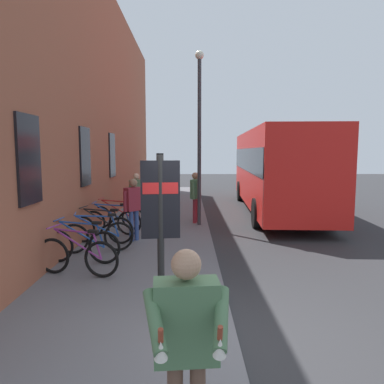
{
  "coord_description": "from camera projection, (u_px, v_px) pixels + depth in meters",
  "views": [
    {
      "loc": [
        -4.48,
        0.64,
        2.55
      ],
      "look_at": [
        4.32,
        0.56,
        1.56
      ],
      "focal_mm": 33.93,
      "sensor_mm": 36.0,
      "label": 1
    }
  ],
  "objects": [
    {
      "name": "city_bus",
      "position": [
        276.0,
        166.0,
        15.16
      ],
      "size": [
        10.63,
        3.13,
        3.35
      ],
      "color": "red",
      "rests_on": "ground"
    },
    {
      "name": "tourist_with_hotdogs",
      "position": [
        187.0,
        335.0,
        2.72
      ],
      "size": [
        0.61,
        0.66,
        1.71
      ],
      "color": "brown",
      "rests_on": "sidewalk_pavement"
    },
    {
      "name": "sidewalk_pavement",
      "position": [
        157.0,
        223.0,
        12.67
      ],
      "size": [
        24.0,
        3.5,
        0.12
      ],
      "primitive_type": "cube",
      "color": "slate",
      "rests_on": "ground"
    },
    {
      "name": "bicycle_nearest_sign",
      "position": [
        112.0,
        222.0,
        10.5
      ],
      "size": [
        0.48,
        1.77,
        0.97
      ],
      "color": "black",
      "rests_on": "sidewalk_pavement"
    },
    {
      "name": "transit_info_sign",
      "position": [
        160.0,
        210.0,
        5.11
      ],
      "size": [
        0.15,
        0.56,
        2.4
      ],
      "color": "black",
      "rests_on": "sidewalk_pavement"
    },
    {
      "name": "bicycle_mid_rack",
      "position": [
        97.0,
        236.0,
        8.72
      ],
      "size": [
        0.57,
        1.74,
        0.97
      ],
      "color": "black",
      "rests_on": "sidewalk_pavement"
    },
    {
      "name": "bicycle_far_end",
      "position": [
        102.0,
        229.0,
        9.58
      ],
      "size": [
        0.48,
        1.76,
        0.97
      ],
      "color": "black",
      "rests_on": "sidewalk_pavement"
    },
    {
      "name": "station_facade",
      "position": [
        102.0,
        105.0,
        13.17
      ],
      "size": [
        22.0,
        0.65,
        8.47
      ],
      "color": "#9E563D",
      "rests_on": "ground"
    },
    {
      "name": "pedestrian_crossing_street",
      "position": [
        195.0,
        192.0,
        12.28
      ],
      "size": [
        0.63,
        0.36,
        1.72
      ],
      "color": "maroon",
      "rests_on": "sidewalk_pavement"
    },
    {
      "name": "bicycle_beside_lamp",
      "position": [
        77.0,
        256.0,
        7.07
      ],
      "size": [
        0.58,
        1.73,
        0.97
      ],
      "color": "black",
      "rests_on": "sidewalk_pavement"
    },
    {
      "name": "bicycle_leaning_wall",
      "position": [
        117.0,
        217.0,
        11.33
      ],
      "size": [
        0.48,
        1.76,
        0.97
      ],
      "color": "black",
      "rests_on": "sidewalk_pavement"
    },
    {
      "name": "pedestrian_by_facade",
      "position": [
        136.0,
        192.0,
        12.72
      ],
      "size": [
        0.53,
        0.47,
        1.66
      ],
      "color": "brown",
      "rests_on": "sidewalk_pavement"
    },
    {
      "name": "street_lamp",
      "position": [
        199.0,
        124.0,
        11.69
      ],
      "size": [
        0.28,
        0.28,
        5.59
      ],
      "color": "#333338",
      "rests_on": "sidewalk_pavement"
    },
    {
      "name": "ground",
      "position": [
        244.0,
        238.0,
        10.71
      ],
      "size": [
        60.0,
        60.0,
        0.0
      ],
      "primitive_type": "plane",
      "color": "#2D2D30"
    },
    {
      "name": "pedestrian_near_bus",
      "position": [
        134.0,
        203.0,
        9.8
      ],
      "size": [
        0.51,
        0.52,
        1.69
      ],
      "color": "#334C8C",
      "rests_on": "sidewalk_pavement"
    },
    {
      "name": "bicycle_by_door",
      "position": [
        81.0,
        246.0,
        7.87
      ],
      "size": [
        0.48,
        1.77,
        0.97
      ],
      "color": "black",
      "rests_on": "sidewalk_pavement"
    }
  ]
}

